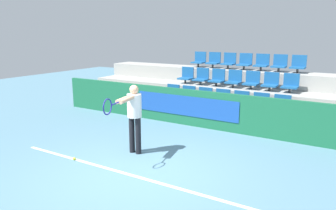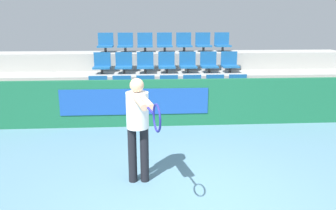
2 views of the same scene
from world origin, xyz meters
name	(u,v)px [view 1 (image 1 of 2)]	position (x,y,z in m)	size (l,w,h in m)	color
ground_plane	(135,174)	(0.00, 0.00, 0.00)	(30.00, 30.00, 0.00)	slate
court_baseline	(132,175)	(0.00, -0.10, 0.00)	(6.15, 0.08, 0.01)	white
barrier_wall	(211,110)	(-0.02, 3.64, 0.54)	(11.25, 0.14, 1.08)	#19603D
bleacher_tier_front	(219,116)	(0.00, 4.22, 0.24)	(10.85, 1.00, 0.49)	#9E9E99
bleacher_tier_middle	(232,103)	(0.00, 5.22, 0.49)	(10.85, 1.00, 0.98)	#9E9E99
bleacher_tier_back	(242,91)	(0.00, 6.21, 0.73)	(10.85, 1.00, 1.46)	#9E9E99
stadium_chair_0	(172,94)	(-1.76, 4.34, 0.74)	(0.45, 0.40, 0.56)	#333333
stadium_chair_1	(187,96)	(-1.18, 4.34, 0.74)	(0.45, 0.40, 0.56)	#333333
stadium_chair_2	(204,98)	(-0.59, 4.34, 0.74)	(0.45, 0.40, 0.56)	#333333
stadium_chair_3	(222,100)	(0.00, 4.34, 0.74)	(0.45, 0.40, 0.56)	#333333
stadium_chair_4	(240,102)	(0.59, 4.34, 0.74)	(0.45, 0.40, 0.56)	#333333
stadium_chair_5	(260,104)	(1.18, 4.34, 0.74)	(0.45, 0.40, 0.56)	#333333
stadium_chair_6	(281,106)	(1.76, 4.34, 0.74)	(0.45, 0.40, 0.56)	#333333
stadium_chair_7	(186,76)	(-1.76, 5.34, 1.23)	(0.45, 0.40, 0.56)	#333333
stadium_chair_8	(201,77)	(-1.18, 5.34, 1.23)	(0.45, 0.40, 0.56)	#333333
stadium_chair_9	(217,78)	(-0.59, 5.34, 1.23)	(0.45, 0.40, 0.56)	#333333
stadium_chair_10	(234,80)	(0.00, 5.34, 1.23)	(0.45, 0.40, 0.56)	#333333
stadium_chair_11	(252,81)	(0.59, 5.34, 1.23)	(0.45, 0.40, 0.56)	#333333
stadium_chair_12	(270,83)	(1.18, 5.34, 1.23)	(0.45, 0.40, 0.56)	#333333
stadium_chair_13	(290,84)	(1.76, 5.34, 1.23)	(0.45, 0.40, 0.56)	#333333
stadium_chair_14	(199,60)	(-1.76, 6.33, 1.71)	(0.45, 0.40, 0.56)	#333333
stadium_chair_15	(214,61)	(-1.18, 6.33, 1.71)	(0.45, 0.40, 0.56)	#333333
stadium_chair_16	(229,62)	(-0.59, 6.33, 1.71)	(0.45, 0.40, 0.56)	#333333
stadium_chair_17	(245,62)	(0.00, 6.33, 1.71)	(0.45, 0.40, 0.56)	#333333
stadium_chair_18	(262,63)	(0.59, 6.33, 1.71)	(0.45, 0.40, 0.56)	#333333
stadium_chair_19	(279,64)	(1.18, 6.33, 1.71)	(0.45, 0.40, 0.56)	#333333
stadium_chair_20	(298,65)	(1.76, 6.33, 1.71)	(0.45, 0.40, 0.56)	#333333
tennis_player	(133,112)	(-0.69, 0.86, 0.99)	(0.45, 1.48, 1.59)	black
tennis_ball	(74,159)	(-1.57, -0.13, 0.03)	(0.07, 0.07, 0.07)	#CCDB33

